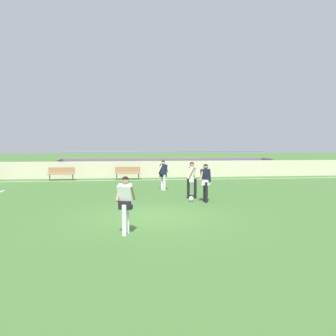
# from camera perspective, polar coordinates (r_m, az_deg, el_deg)

# --- Properties ---
(ground_plane) EXTENTS (160.00, 160.00, 0.00)m
(ground_plane) POSITION_cam_1_polar(r_m,az_deg,el_deg) (12.02, -2.39, -8.13)
(ground_plane) COLOR #3D662D
(field_line_sideline) EXTENTS (44.00, 0.12, 0.01)m
(field_line_sideline) POSITION_cam_1_polar(r_m,az_deg,el_deg) (23.98, -4.75, -2.03)
(field_line_sideline) COLOR white
(field_line_sideline) RESTS_ON ground
(sideline_wall) EXTENTS (48.00, 0.16, 1.25)m
(sideline_wall) POSITION_cam_1_polar(r_m,az_deg,el_deg) (25.59, -4.91, -0.24)
(sideline_wall) COLOR beige
(sideline_wall) RESTS_ON ground
(bleacher_stand) EXTENTS (17.45, 2.59, 1.92)m
(bleacher_stand) POSITION_cam_1_polar(r_m,az_deg,el_deg) (27.99, -0.14, 0.42)
(bleacher_stand) COLOR #897051
(bleacher_stand) RESTS_ON ground
(bench_near_bin) EXTENTS (1.80, 0.40, 0.90)m
(bench_near_bin) POSITION_cam_1_polar(r_m,az_deg,el_deg) (24.41, -6.80, -0.65)
(bench_near_bin) COLOR #99754C
(bench_near_bin) RESTS_ON ground
(bench_near_wall_gap) EXTENTS (1.80, 0.40, 0.90)m
(bench_near_wall_gap) POSITION_cam_1_polar(r_m,az_deg,el_deg) (24.82, -17.50, -0.74)
(bench_near_wall_gap) COLOR #99754C
(bench_near_wall_gap) RESTS_ON ground
(player_dark_on_ball) EXTENTS (0.60, 0.48, 1.68)m
(player_dark_on_ball) POSITION_cam_1_polar(r_m,az_deg,el_deg) (14.83, 6.34, -1.92)
(player_dark_on_ball) COLOR black
(player_dark_on_ball) RESTS_ON ground
(player_white_pressing_high) EXTENTS (0.45, 0.56, 1.71)m
(player_white_pressing_high) POSITION_cam_1_polar(r_m,az_deg,el_deg) (15.79, 4.03, -1.45)
(player_white_pressing_high) COLOR black
(player_white_pressing_high) RESTS_ON ground
(player_dark_wide_left) EXTENTS (0.70, 0.49, 1.65)m
(player_dark_wide_left) POSITION_cam_1_polar(r_m,az_deg,el_deg) (18.64, -0.82, -0.74)
(player_dark_wide_left) COLOR white
(player_dark_wide_left) RESTS_ON ground
(player_white_trailing_run) EXTENTS (0.57, 0.47, 1.64)m
(player_white_trailing_run) POSITION_cam_1_polar(r_m,az_deg,el_deg) (9.58, -7.16, -5.36)
(player_white_trailing_run) COLOR white
(player_white_trailing_run) RESTS_ON ground
(soccer_ball) EXTENTS (0.22, 0.22, 0.22)m
(soccer_ball) POSITION_cam_1_polar(r_m,az_deg,el_deg) (15.10, 3.92, -5.20)
(soccer_ball) COLOR white
(soccer_ball) RESTS_ON ground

